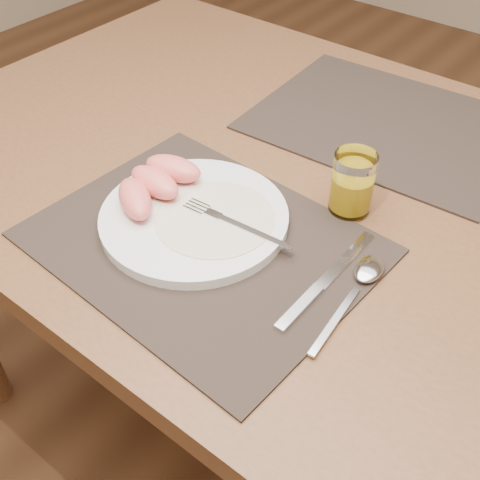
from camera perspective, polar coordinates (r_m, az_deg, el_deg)
name	(u,v)px	position (r m, az deg, el deg)	size (l,w,h in m)	color
ground	(284,428)	(1.53, 4.20, -17.32)	(5.00, 5.00, 0.00)	#55331D
table	(304,217)	(1.01, 6.06, 2.15)	(1.40, 0.90, 0.75)	brown
placemat_near	(202,242)	(0.84, -3.58, -0.21)	(0.45, 0.35, 0.00)	#2E241D
placemat_far	(387,123)	(1.12, 13.75, 10.71)	(0.45, 0.35, 0.00)	#2E241D
plate	(194,218)	(0.86, -4.37, 2.13)	(0.27, 0.27, 0.02)	white
plate_dressing	(215,218)	(0.85, -2.43, 2.11)	(0.17, 0.17, 0.00)	white
fork	(228,221)	(0.84, -1.18, 1.86)	(0.18, 0.03, 0.00)	silver
knife	(320,287)	(0.78, 7.56, -4.40)	(0.02, 0.22, 0.01)	silver
spoon	(364,276)	(0.79, 11.72, -3.37)	(0.04, 0.19, 0.01)	silver
juice_glass	(352,185)	(0.88, 10.58, 5.10)	(0.06, 0.06, 0.09)	white
grapefruit_wedges	(155,183)	(0.89, -8.09, 5.39)	(0.11, 0.16, 0.04)	#F27162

